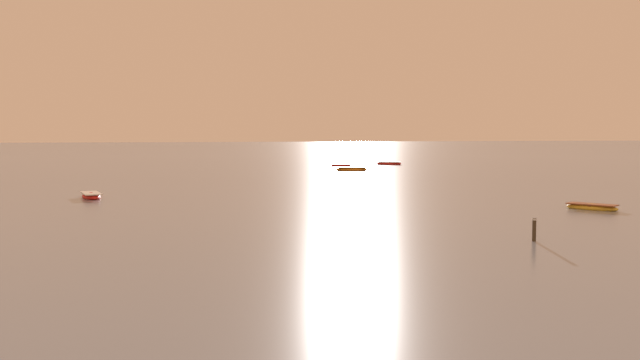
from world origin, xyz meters
TOP-DOWN VIEW (x-y plane):
  - rowboat_moored_1 at (0.91, 69.81)m, footprint 4.63×2.11m
  - rowboat_moored_2 at (3.37, 82.00)m, footprint 3.33×1.23m
  - rowboat_moored_3 at (12.68, 85.15)m, footprint 4.23×3.36m
  - rowboat_moored_5 at (-31.65, 38.13)m, footprint 1.93×3.95m
  - rowboat_moored_8 at (0.67, 20.33)m, footprint 2.77×3.50m
  - mooring_post_right at (-10.79, 9.95)m, footprint 0.22×0.22m

SIDE VIEW (x-z plane):
  - rowboat_moored_2 at x=3.37m, z-range -0.12..0.40m
  - rowboat_moored_8 at x=0.67m, z-range -0.12..0.41m
  - rowboat_moored_5 at x=-31.65m, z-range -0.14..0.46m
  - rowboat_moored_3 at x=12.68m, z-range -0.15..0.50m
  - rowboat_moored_1 at x=0.91m, z-range -0.16..0.54m
  - mooring_post_right at x=-10.79m, z-range -0.07..1.13m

